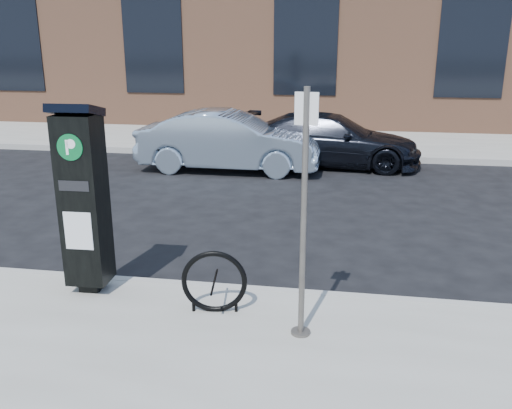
% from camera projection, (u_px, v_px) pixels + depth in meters
% --- Properties ---
extents(ground, '(120.00, 120.00, 0.00)m').
position_uv_depth(ground, '(222.00, 296.00, 6.46)').
color(ground, black).
rests_on(ground, ground).
extents(sidewalk_far, '(60.00, 12.00, 0.15)m').
position_uv_depth(sidewalk_far, '(308.00, 123.00, 19.65)').
color(sidewalk_far, gray).
rests_on(sidewalk_far, ground).
extents(curb_near, '(60.00, 0.12, 0.16)m').
position_uv_depth(curb_near, '(221.00, 291.00, 6.42)').
color(curb_near, '#9E9B93').
rests_on(curb_near, ground).
extents(curb_far, '(60.00, 0.12, 0.16)m').
position_uv_depth(curb_far, '(291.00, 156.00, 14.01)').
color(curb_far, '#9E9B93').
rests_on(curb_far, ground).
extents(building, '(28.00, 10.05, 8.25)m').
position_uv_depth(building, '(316.00, 8.00, 21.30)').
color(building, '#946043').
rests_on(building, ground).
extents(parking_kiosk, '(0.51, 0.45, 2.16)m').
position_uv_depth(parking_kiosk, '(84.00, 198.00, 5.99)').
color(parking_kiosk, black).
rests_on(parking_kiosk, sidewalk_near).
extents(sign_pole, '(0.21, 0.19, 2.40)m').
position_uv_depth(sign_pole, '(304.00, 219.00, 5.01)').
color(sign_pole, '#59544F').
rests_on(sign_pole, sidewalk_near).
extents(bike_rack, '(0.70, 0.15, 0.70)m').
position_uv_depth(bike_rack, '(214.00, 282.00, 5.69)').
color(bike_rack, black).
rests_on(bike_rack, sidewalk_near).
extents(car_silver, '(4.21, 1.48, 1.38)m').
position_uv_depth(car_silver, '(229.00, 141.00, 12.57)').
color(car_silver, '#92A5B9').
rests_on(car_silver, ground).
extents(car_dark, '(4.44, 2.05, 1.25)m').
position_uv_depth(car_dark, '(330.00, 140.00, 13.11)').
color(car_dark, black).
rests_on(car_dark, ground).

